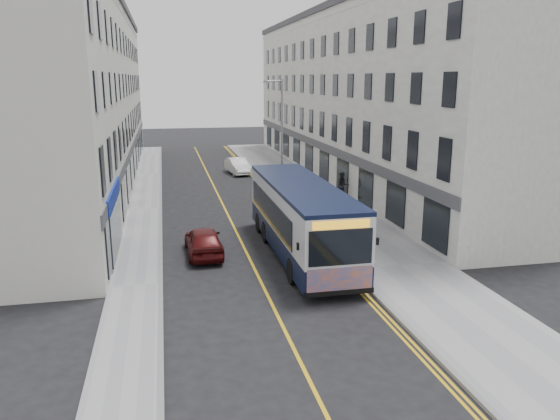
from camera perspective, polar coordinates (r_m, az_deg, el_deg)
name	(u,v)px	position (r m, az deg, el deg)	size (l,w,h in m)	color
ground	(254,269)	(23.92, -2.69, -6.15)	(140.00, 140.00, 0.00)	black
pavement_east	(317,201)	(36.50, 3.92, 0.90)	(4.50, 64.00, 0.12)	gray
pavement_west	(144,210)	(35.18, -14.00, 0.03)	(2.00, 64.00, 0.12)	gray
kerb_east	(284,203)	(35.96, 0.47, 0.74)	(0.18, 64.00, 0.13)	slate
kerb_west	(161,209)	(35.15, -12.37, 0.12)	(0.18, 64.00, 0.13)	slate
road_centre_line	(224,207)	(35.35, -5.87, 0.34)	(0.12, 64.00, 0.01)	gold
road_dbl_yellow_inner	(278,204)	(35.88, -0.23, 0.61)	(0.10, 64.00, 0.01)	gold
road_dbl_yellow_outer	(281,204)	(35.92, 0.08, 0.63)	(0.10, 64.00, 0.01)	gold
terrace_east	(350,98)	(45.81, 7.37, 11.54)	(6.00, 46.00, 13.00)	white
terrace_west	(87,100)	(43.59, -19.50, 10.79)	(6.00, 46.00, 13.00)	silver
streetlamp	(281,134)	(37.23, 0.07, 7.92)	(1.32, 0.18, 8.00)	gray
city_bus	(301,216)	(25.20, 2.18, -0.68)	(2.73, 11.71, 3.40)	black
bicycle	(339,237)	(26.26, 6.21, -2.82)	(0.75, 2.15, 1.13)	black
pedestrian_near	(310,187)	(36.35, 3.11, 2.43)	(0.67, 0.44, 1.83)	olive
pedestrian_far	(342,186)	(36.74, 6.55, 2.51)	(0.91, 0.71, 1.87)	black
car_white	(238,166)	(47.46, -4.43, 4.61)	(1.43, 4.09, 1.35)	white
car_maroon	(204,241)	(25.73, -7.98, -3.23)	(1.62, 4.02, 1.37)	#480C0C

